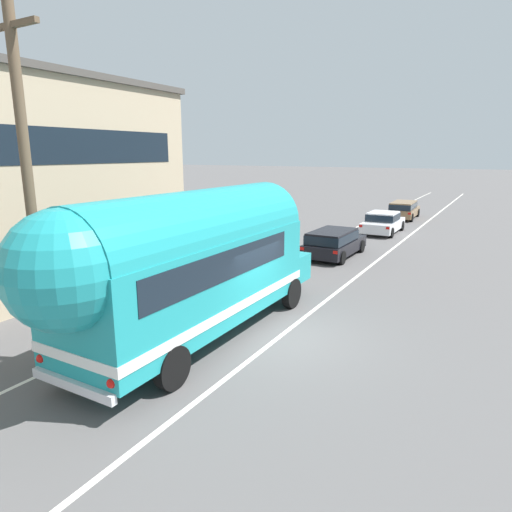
{
  "coord_description": "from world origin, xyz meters",
  "views": [
    {
      "loc": [
        5.23,
        -10.53,
        5.07
      ],
      "look_at": [
        -2.06,
        2.26,
        1.66
      ],
      "focal_mm": 31.22,
      "sensor_mm": 36.0,
      "label": 1
    }
  ],
  "objects_px": {
    "utility_pole": "(28,182)",
    "car_second": "(383,222)",
    "car_third": "(404,209)",
    "car_lead": "(334,241)",
    "painted_bus": "(187,261)"
  },
  "relations": [
    {
      "from": "utility_pole",
      "to": "car_second",
      "type": "height_order",
      "value": "utility_pole"
    },
    {
      "from": "utility_pole",
      "to": "car_third",
      "type": "distance_m",
      "value": 30.05
    },
    {
      "from": "car_lead",
      "to": "car_second",
      "type": "distance_m",
      "value": 8.11
    },
    {
      "from": "car_second",
      "to": "painted_bus",
      "type": "bearing_deg",
      "value": -90.59
    },
    {
      "from": "utility_pole",
      "to": "car_second",
      "type": "distance_m",
      "value": 22.96
    },
    {
      "from": "utility_pole",
      "to": "car_lead",
      "type": "xyz_separation_m",
      "value": [
        2.22,
        14.41,
        -3.64
      ]
    },
    {
      "from": "car_lead",
      "to": "car_third",
      "type": "bearing_deg",
      "value": 89.22
    },
    {
      "from": "car_second",
      "to": "car_third",
      "type": "height_order",
      "value": "same"
    },
    {
      "from": "utility_pole",
      "to": "car_third",
      "type": "bearing_deg",
      "value": 85.33
    },
    {
      "from": "car_third",
      "to": "car_second",
      "type": "bearing_deg",
      "value": -88.43
    },
    {
      "from": "utility_pole",
      "to": "car_second",
      "type": "relative_size",
      "value": 1.88
    },
    {
      "from": "car_lead",
      "to": "car_third",
      "type": "distance_m",
      "value": 15.33
    },
    {
      "from": "car_second",
      "to": "car_lead",
      "type": "bearing_deg",
      "value": -92.87
    },
    {
      "from": "utility_pole",
      "to": "car_second",
      "type": "bearing_deg",
      "value": 83.35
    },
    {
      "from": "car_second",
      "to": "car_third",
      "type": "xyz_separation_m",
      "value": [
        -0.2,
        7.23,
        0.06
      ]
    }
  ]
}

